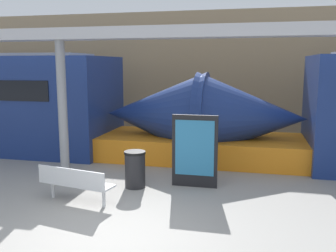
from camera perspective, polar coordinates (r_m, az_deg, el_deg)
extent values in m
plane|color=gray|center=(6.58, -9.15, -16.43)|extent=(60.00, 60.00, 0.00)
cube|color=#9E8460|center=(15.64, 4.75, 8.05)|extent=(56.00, 0.20, 5.00)
cone|color=navy|center=(11.21, 12.46, 1.28)|extent=(3.17, 2.63, 2.63)
cube|color=orange|center=(11.38, 13.81, -3.60)|extent=(2.86, 2.46, 0.70)
cone|color=navy|center=(11.60, -1.85, 1.76)|extent=(3.17, 2.63, 2.63)
cube|color=orange|center=(11.85, -3.23, -2.84)|extent=(2.86, 2.46, 0.70)
cube|color=silver|center=(8.10, -13.69, -8.48)|extent=(1.69, 0.75, 0.04)
cube|color=silver|center=(7.90, -14.64, -7.53)|extent=(1.61, 0.35, 0.34)
cylinder|color=silver|center=(8.57, -17.13, -9.13)|extent=(0.07, 0.07, 0.39)
cylinder|color=silver|center=(7.80, -9.77, -10.70)|extent=(0.07, 0.07, 0.39)
cylinder|color=black|center=(8.83, -5.04, -6.77)|extent=(0.48, 0.48, 0.80)
cylinder|color=black|center=(8.72, -5.08, -4.05)|extent=(0.50, 0.50, 0.06)
cube|color=black|center=(8.74, 4.09, -3.87)|extent=(1.07, 0.06, 1.71)
cube|color=teal|center=(8.68, 4.06, -3.38)|extent=(0.91, 0.01, 1.30)
cylinder|color=gray|center=(9.97, -15.77, 2.52)|extent=(0.23, 0.23, 3.45)
cube|color=#B7B7BC|center=(9.93, -16.26, 13.26)|extent=(28.00, 0.60, 0.28)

